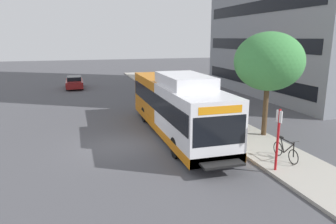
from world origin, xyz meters
TOP-DOWN VIEW (x-y plane):
  - ground_plane at (0.00, 8.00)m, footprint 120.00×120.00m
  - sidewalk_curb at (7.00, 6.00)m, footprint 3.00×56.00m
  - transit_bus at (3.52, 1.12)m, footprint 2.58×12.25m
  - bus_stop_sign_pole at (5.83, -5.20)m, footprint 0.10×0.36m
  - bicycle_parked at (6.93, -4.36)m, footprint 0.52×1.76m
  - street_tree_near_stop at (8.13, -0.80)m, footprint 3.72×3.72m
  - parked_car_far_lane at (-2.06, 20.83)m, footprint 1.80×4.50m

SIDE VIEW (x-z plane):
  - ground_plane at x=0.00m, z-range 0.00..0.00m
  - sidewalk_curb at x=7.00m, z-range 0.00..0.14m
  - bicycle_parked at x=6.93m, z-range 0.05..1.07m
  - parked_car_far_lane at x=-2.06m, z-range 0.00..1.33m
  - bus_stop_sign_pole at x=5.83m, z-range 0.35..2.95m
  - transit_bus at x=3.52m, z-range -0.12..3.53m
  - street_tree_near_stop at x=8.13m, z-range 1.40..7.11m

